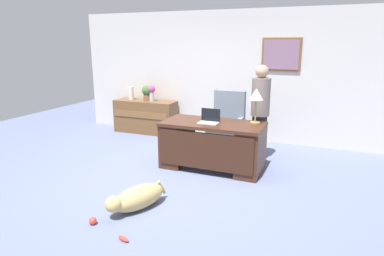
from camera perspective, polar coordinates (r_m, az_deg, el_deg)
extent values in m
plane|color=slate|center=(5.27, -2.59, -8.55)|extent=(12.00, 12.00, 0.00)
cube|color=silver|center=(7.33, 6.02, 8.78)|extent=(7.00, 0.12, 2.70)
cube|color=brown|center=(6.99, 14.88, 11.91)|extent=(0.76, 0.03, 0.65)
cube|color=gray|center=(6.97, 14.85, 11.91)|extent=(0.68, 0.01, 0.57)
cube|color=#422316|center=(5.49, 3.56, 0.70)|extent=(1.64, 0.81, 0.05)
cube|color=#422316|center=(5.82, -2.48, -2.47)|extent=(0.36, 0.75, 0.73)
cube|color=#422316|center=(5.43, 9.92, -3.93)|extent=(0.36, 0.75, 0.73)
cube|color=#381E13|center=(5.25, 2.17, -3.95)|extent=(1.54, 0.04, 0.58)
cube|color=brown|center=(7.89, -7.86, 1.94)|extent=(1.45, 0.48, 0.75)
cube|color=brown|center=(7.66, -8.81, 2.22)|extent=(1.35, 0.02, 0.14)
cube|color=slate|center=(6.38, 5.67, -0.98)|extent=(0.60, 0.58, 0.18)
cylinder|color=black|center=(6.45, 5.62, -2.96)|extent=(0.10, 0.10, 0.28)
cylinder|color=black|center=(6.48, 5.59, -3.93)|extent=(0.52, 0.52, 0.05)
cube|color=slate|center=(6.51, 6.38, 3.27)|extent=(0.60, 0.12, 0.70)
cube|color=slate|center=(6.41, 3.49, 0.97)|extent=(0.08, 0.50, 0.22)
cube|color=slate|center=(6.27, 7.99, 0.55)|extent=(0.08, 0.50, 0.22)
cylinder|color=#262323|center=(6.11, 11.23, -1.58)|extent=(0.26, 0.26, 0.80)
cylinder|color=slate|center=(5.95, 11.57, 5.17)|extent=(0.32, 0.32, 0.65)
sphere|color=tan|center=(5.90, 11.78, 9.36)|extent=(0.22, 0.22, 0.22)
ellipsoid|color=tan|center=(4.38, -8.96, -11.52)|extent=(0.56, 0.80, 0.30)
sphere|color=tan|center=(4.18, -13.18, -12.43)|extent=(0.20, 0.20, 0.20)
cylinder|color=tan|center=(4.57, -5.18, -9.95)|extent=(0.10, 0.15, 0.21)
cube|color=#B2B5BA|center=(5.41, 2.80, 0.87)|extent=(0.32, 0.22, 0.01)
cube|color=black|center=(5.48, 3.19, 2.24)|extent=(0.32, 0.01, 0.21)
cylinder|color=#9E8447|center=(5.50, 10.62, 0.90)|extent=(0.16, 0.16, 0.02)
cylinder|color=#9E8447|center=(5.46, 10.71, 2.86)|extent=(0.02, 0.02, 0.36)
cone|color=silver|center=(5.41, 10.84, 5.66)|extent=(0.22, 0.22, 0.18)
cylinder|color=silver|center=(7.71, -6.84, 5.31)|extent=(0.11, 0.11, 0.21)
sphere|color=#C84594|center=(7.69, -6.88, 6.59)|extent=(0.17, 0.17, 0.17)
cylinder|color=silver|center=(7.98, -10.27, 5.83)|extent=(0.12, 0.12, 0.30)
cylinder|color=brown|center=(7.77, -7.55, 5.10)|extent=(0.18, 0.18, 0.14)
sphere|color=#466B33|center=(7.75, -7.59, 6.34)|extent=(0.24, 0.24, 0.24)
sphere|color=#E53F33|center=(4.19, -16.45, -14.84)|extent=(0.09, 0.09, 0.09)
ellipsoid|color=#E53F33|center=(3.82, -11.54, -17.88)|extent=(0.16, 0.09, 0.05)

